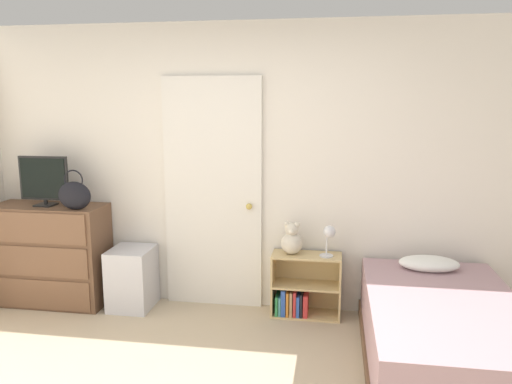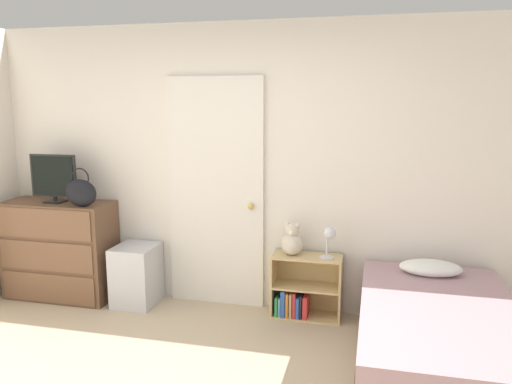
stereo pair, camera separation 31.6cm
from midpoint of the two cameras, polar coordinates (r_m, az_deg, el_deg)
wall_back at (r=4.48m, az=-3.58°, el=2.67°), size 10.00×0.06×2.55m
door_closed at (r=4.53m, az=-6.94°, el=-0.25°), size 0.89×0.09×2.09m
dresser at (r=5.10m, az=-24.08°, el=-6.56°), size 1.04×0.44×0.93m
tv at (r=4.95m, az=-24.79°, el=1.23°), size 0.47×0.16×0.45m
handbag at (r=4.68m, az=-21.88°, el=-0.33°), size 0.30×0.11×0.35m
storage_bin at (r=4.80m, az=-15.83°, el=-9.46°), size 0.37×0.41×0.56m
bookshelf at (r=4.49m, az=3.19°, el=-11.21°), size 0.60×0.27×0.56m
teddy_bear at (r=4.35m, az=2.02°, el=-5.54°), size 0.19×0.19×0.29m
desk_lamp at (r=4.26m, az=6.24°, el=-4.92°), size 0.13×0.13×0.28m
bed at (r=3.79m, az=18.29°, el=-15.35°), size 1.07×1.84×0.63m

